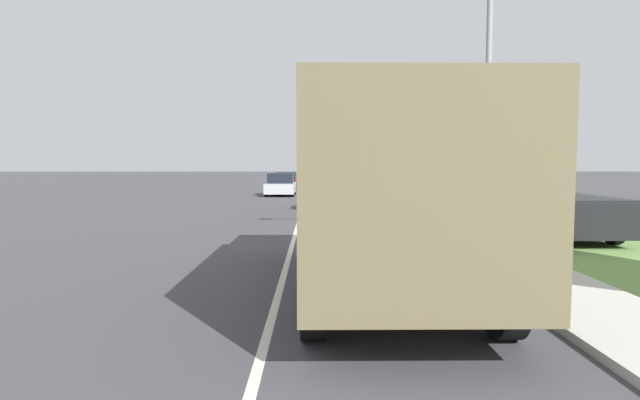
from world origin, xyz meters
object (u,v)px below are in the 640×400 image
at_px(military_truck, 385,189).
at_px(car_nearest_ahead, 336,194).
at_px(car_third_ahead, 286,181).
at_px(lamp_post, 479,87).
at_px(car_second_ahead, 281,185).
at_px(pickup_truck, 544,204).

bearing_deg(military_truck, car_nearest_ahead, 90.87).
relative_size(car_third_ahead, lamp_post, 0.65).
bearing_deg(lamp_post, car_second_ahead, 106.66).
xyz_separation_m(car_nearest_ahead, pickup_truck, (5.87, -7.40, 0.13)).
bearing_deg(lamp_post, car_third_ahead, 102.33).
bearing_deg(lamp_post, car_nearest_ahead, 106.88).
distance_m(military_truck, car_nearest_ahead, 14.07).
bearing_deg(car_second_ahead, pickup_truck, -63.49).
bearing_deg(lamp_post, military_truck, -124.61).
bearing_deg(car_third_ahead, car_nearest_ahead, -80.13).
distance_m(military_truck, pickup_truck, 8.75).
bearing_deg(car_second_ahead, lamp_post, -73.34).
relative_size(car_nearest_ahead, car_second_ahead, 1.07).
height_order(military_truck, car_third_ahead, military_truck).
bearing_deg(pickup_truck, car_nearest_ahead, 128.42).
bearing_deg(military_truck, car_second_ahead, 97.77).
xyz_separation_m(car_second_ahead, pickup_truck, (9.04, -18.12, 0.23)).
xyz_separation_m(military_truck, car_third_ahead, (-3.50, 32.94, -1.05)).
height_order(car_nearest_ahead, lamp_post, lamp_post).
xyz_separation_m(car_third_ahead, pickup_truck, (9.16, -26.31, 0.25)).
xyz_separation_m(car_third_ahead, lamp_post, (6.31, -28.87, 3.29)).
bearing_deg(pickup_truck, lamp_post, -138.08).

